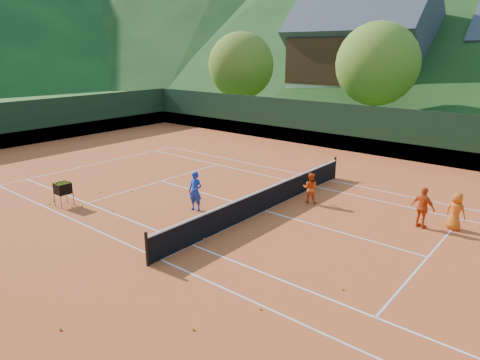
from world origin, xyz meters
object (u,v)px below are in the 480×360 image
Objects in this scene: coach at (195,191)px; ball_hopper at (63,189)px; student_b at (423,208)px; student_a at (310,188)px; student_c at (456,211)px; tennis_net at (265,199)px; chalet_left at (360,56)px.

coach is 5.59m from ball_hopper.
student_b reaches higher than ball_hopper.
coach reaches higher than ball_hopper.
ball_hopper is (-7.74, -6.88, 0.08)m from student_a.
tennis_net is at bearing 35.01° from student_c.
student_b is 1.14m from student_c.
student_c is 32.09m from chalet_left.
student_b is 0.13× the size of tennis_net.
student_a is at bearing 20.01° from student_c.
coach is at bearing 33.51° from student_a.
student_a reaches higher than ball_hopper.
student_c is at bearing 30.35° from ball_hopper.
student_a is at bearing 37.81° from coach.
chalet_left reaches higher than tennis_net.
student_a is at bearing -68.70° from chalet_left.
student_a is 0.86× the size of student_b.
student_b is 0.11× the size of chalet_left.
student_b is at bearing -60.87° from chalet_left.
coach is 8.65m from student_b.
coach is 1.63× the size of ball_hopper.
coach is 33.04m from chalet_left.
tennis_net is 32.04m from chalet_left.
student_c is at bearing -134.62° from student_b.
student_b reaches higher than student_a.
chalet_left reaches higher than coach.
coach is at bearing -141.60° from tennis_net.
coach is 0.12× the size of chalet_left.
tennis_net is at bearing -71.57° from chalet_left.
student_a is 30.47m from chalet_left.
chalet_left is at bearing -85.32° from student_a.
student_a reaches higher than tennis_net.
student_c is (8.63, 4.62, -0.11)m from coach.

